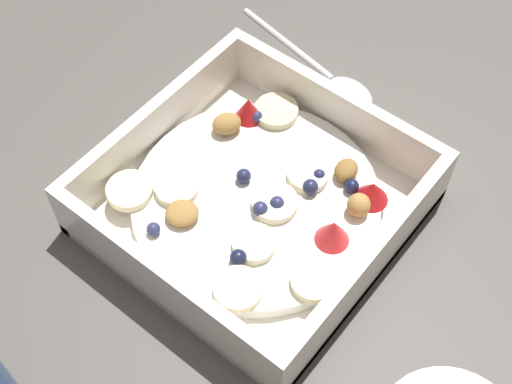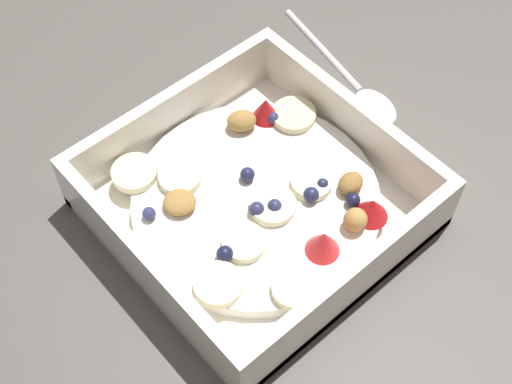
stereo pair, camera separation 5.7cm
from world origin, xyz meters
name	(u,v)px [view 2 (the right image)]	position (x,y,z in m)	size (l,w,h in m)	color
ground_plane	(242,231)	(0.00, 0.00, 0.00)	(2.40, 2.40, 0.00)	#56514C
fruit_bowl	(258,201)	(-0.02, -0.01, 0.02)	(0.22, 0.22, 0.06)	white
spoon	(359,86)	(-0.18, -0.05, 0.00)	(0.05, 0.17, 0.01)	silver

